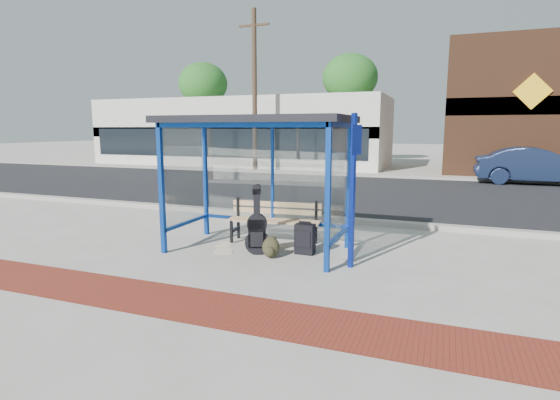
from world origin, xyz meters
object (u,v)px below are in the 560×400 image
at_px(suitcase, 305,239).
at_px(parked_car, 536,166).
at_px(bench, 274,219).
at_px(guitar_bag, 257,230).
at_px(backpack, 271,248).

height_order(suitcase, parked_car, parked_car).
xyz_separation_m(bench, parked_car, (6.42, 12.16, 0.26)).
bearing_deg(guitar_bag, backpack, -40.88).
height_order(bench, backpack, bench).
bearing_deg(parked_car, suitcase, 155.51).
distance_m(suitcase, backpack, 0.65).
bearing_deg(guitar_bag, bench, 69.67).
height_order(bench, parked_car, parked_car).
xyz_separation_m(guitar_bag, suitcase, (0.79, 0.31, -0.16)).
height_order(backpack, parked_car, parked_car).
xyz_separation_m(bench, backpack, (0.31, -0.96, -0.31)).
bearing_deg(bench, backpack, -78.06).
xyz_separation_m(bench, guitar_bag, (0.01, -0.85, -0.05)).
relative_size(backpack, parked_car, 0.08).
distance_m(bench, suitcase, 0.98).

